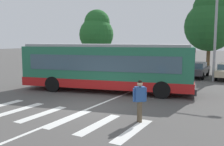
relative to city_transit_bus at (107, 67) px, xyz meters
The scene contains 12 objects.
ground_plane 4.37m from the city_transit_bus, 73.05° to the right, with size 160.00×160.00×0.00m, color #514F4C.
city_transit_bus is the anchor object (origin of this frame).
pedestrian_crossing_street 6.65m from the city_transit_bus, 48.11° to the right, with size 0.47×0.46×1.72m.
parked_car_blue 10.47m from the city_transit_bus, 115.05° to the left, with size 2.22×4.65×1.35m.
parked_car_teal 9.30m from the city_transit_bus, 100.98° to the left, with size 2.13×4.62×1.35m.
parked_car_white 9.53m from the city_transit_bus, 83.29° to the left, with size 1.88×4.50×1.35m.
parked_car_charcoal 10.23m from the city_transit_bus, 68.70° to the left, with size 1.90×4.51×1.35m.
twin_arm_street_lamp 10.15m from the city_transit_bus, 54.70° to the left, with size 5.19×0.32×8.39m.
background_tree_left 18.24m from the city_transit_bus, 124.49° to the left, with size 4.49×4.49×7.32m.
background_tree_right 14.89m from the city_transit_bus, 73.53° to the left, with size 5.03×5.03×8.36m.
crosswalk_painted_stripes 6.30m from the city_transit_bus, 81.51° to the right, with size 7.93×2.88×0.01m.
lane_center_line 2.86m from the city_transit_bus, 52.56° to the right, with size 0.16×24.00×0.01m, color silver.
Camera 1 is at (7.27, -10.59, 3.29)m, focal length 41.87 mm.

